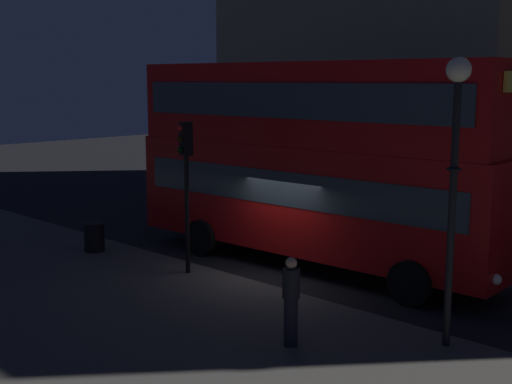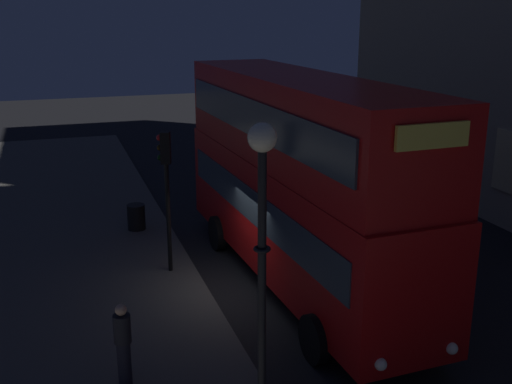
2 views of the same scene
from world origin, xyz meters
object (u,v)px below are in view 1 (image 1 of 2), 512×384
Objects in this scene: litter_bin at (94,237)px; traffic_light_near_kerb at (186,165)px; street_lamp at (455,147)px; double_decker_bus at (312,154)px; pedestrian at (291,300)px.

traffic_light_near_kerb is at bearing 6.11° from litter_bin.
traffic_light_near_kerb is 0.73× the size of street_lamp.
street_lamp reaches higher than litter_bin.
pedestrian is (3.61, -4.99, -2.10)m from double_decker_bus.
litter_bin is (-8.94, 1.47, -0.47)m from pedestrian.
street_lamp reaches higher than pedestrian.
street_lamp is (5.74, -2.93, 0.80)m from double_decker_bus.
litter_bin is (-3.73, -0.40, -2.41)m from traffic_light_near_kerb.
double_decker_bus is 2.10× the size of street_lamp.
double_decker_bus is at bearing 79.36° from traffic_light_near_kerb.
traffic_light_near_kerb is 4.46m from litter_bin.
double_decker_bus reaches higher than litter_bin.
litter_bin is at bearing -148.72° from double_decker_bus.
pedestrian is at bearing -9.33° from litter_bin.
double_decker_bus is 6.88m from litter_bin.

